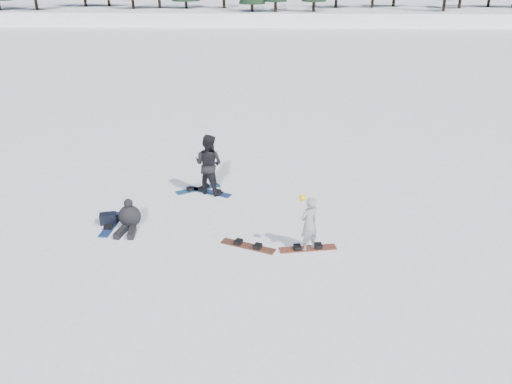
# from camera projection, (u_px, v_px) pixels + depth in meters

# --- Properties ---
(ground) EXTENTS (420.00, 420.00, 0.00)m
(ground) POSITION_uv_depth(u_px,v_px,m) (300.00, 229.00, 14.00)
(ground) COLOR white
(ground) RESTS_ON ground
(alpine_backdrop) EXTENTS (412.50, 227.00, 53.20)m
(alpine_backdrop) POSITION_uv_depth(u_px,v_px,m) (246.00, 22.00, 191.94)
(alpine_backdrop) COLOR white
(alpine_backdrop) RESTS_ON ground
(snowboarder_woman) EXTENTS (0.64, 0.62, 1.62)m
(snowboarder_woman) POSITION_uv_depth(u_px,v_px,m) (309.00, 223.00, 12.67)
(snowboarder_woman) COLOR gray
(snowboarder_woman) RESTS_ON ground
(snowboarder_man) EXTENTS (1.18, 1.07, 1.97)m
(snowboarder_man) POSITION_uv_depth(u_px,v_px,m) (209.00, 164.00, 15.79)
(snowboarder_man) COLOR black
(snowboarder_man) RESTS_ON ground
(seated_rider) EXTENTS (0.64, 1.04, 0.87)m
(seated_rider) POSITION_uv_depth(u_px,v_px,m) (129.00, 217.00, 13.90)
(seated_rider) COLOR black
(seated_rider) RESTS_ON ground
(gear_bag) EXTENTS (0.51, 0.40, 0.30)m
(gear_bag) POSITION_uv_depth(u_px,v_px,m) (108.00, 218.00, 14.23)
(gear_bag) COLOR black
(gear_bag) RESTS_ON ground
(snowboard_woman) EXTENTS (1.53, 0.53, 0.03)m
(snowboard_woman) POSITION_uv_depth(u_px,v_px,m) (308.00, 249.00, 12.99)
(snowboard_woman) COLOR #9F4522
(snowboard_woman) RESTS_ON ground
(snowboard_man) EXTENTS (1.48, 0.87, 0.03)m
(snowboard_man) POSITION_uv_depth(u_px,v_px,m) (210.00, 192.00, 16.20)
(snowboard_man) COLOR navy
(snowboard_man) RESTS_ON ground
(snowboard_loose_b) EXTENTS (1.50, 0.82, 0.03)m
(snowboard_loose_b) POSITION_uv_depth(u_px,v_px,m) (248.00, 246.00, 13.10)
(snowboard_loose_b) COLOR brown
(snowboard_loose_b) RESTS_ON ground
(snowboard_loose_c) EXTENTS (1.45, 0.97, 0.03)m
(snowboard_loose_c) POSITION_uv_depth(u_px,v_px,m) (198.00, 189.00, 16.41)
(snowboard_loose_c) COLOR #1A5B92
(snowboard_loose_c) RESTS_ON ground
(snowboard_loose_a) EXTENTS (0.37, 1.51, 0.03)m
(snowboard_loose_a) POSITION_uv_depth(u_px,v_px,m) (112.00, 224.00, 14.20)
(snowboard_loose_a) COLOR navy
(snowboard_loose_a) RESTS_ON ground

